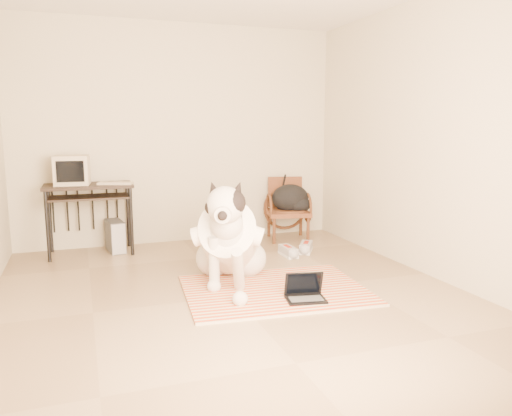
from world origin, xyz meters
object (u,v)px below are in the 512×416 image
laptop (305,293)px  rattan_chair (287,209)px  crt_monitor (72,170)px  computer_desk (89,194)px  pc_tower (115,236)px  backpack (292,199)px  dog (229,240)px

laptop → rattan_chair: (0.78, 2.21, 0.32)m
laptop → crt_monitor: 3.06m
computer_desk → crt_monitor: size_ratio=2.43×
crt_monitor → pc_tower: size_ratio=0.97×
computer_desk → pc_tower: computer_desk is taller
laptop → pc_tower: pc_tower is taller
computer_desk → backpack: bearing=-2.8°
computer_desk → backpack: (2.46, -0.12, -0.16)m
backpack → laptop: bearing=-110.7°
laptop → backpack: 2.33m
computer_desk → crt_monitor: (-0.16, 0.04, 0.28)m
crt_monitor → pc_tower: (0.43, -0.02, -0.79)m
computer_desk → rattan_chair: bearing=-1.1°
pc_tower → dog: bearing=-59.5°
rattan_chair → dog: bearing=-129.3°
dog → backpack: (1.26, 1.43, 0.12)m
crt_monitor → laptop: bearing=-51.7°
computer_desk → backpack: 2.47m
rattan_chair → backpack: 0.15m
computer_desk → crt_monitor: bearing=166.6°
dog → crt_monitor: bearing=130.5°
dog → laptop: 0.90m
dog → computer_desk: size_ratio=1.47×
dog → pc_tower: dog is taller
dog → crt_monitor: (-1.36, 1.59, 0.56)m
computer_desk → rattan_chair: (2.43, -0.05, -0.29)m
pc_tower → rattan_chair: rattan_chair is taller
computer_desk → backpack: computer_desk is taller
crt_monitor → backpack: (2.62, -0.16, -0.44)m
dog → computer_desk: (-1.20, 1.55, 0.28)m
dog → laptop: size_ratio=3.92×
crt_monitor → rattan_chair: bearing=-1.9°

